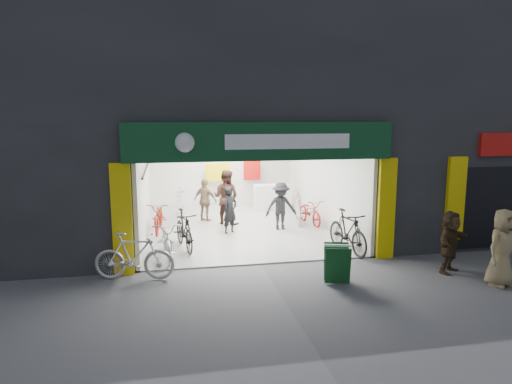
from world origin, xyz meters
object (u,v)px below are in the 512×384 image
object	(u,v)px
bike_left_front	(167,239)
parked_bike	(134,256)
sandwich_board	(337,263)
bike_right_front	(348,232)
pedestrian_near	(502,248)

from	to	relation	value
bike_left_front	parked_bike	bearing A→B (deg)	-121.22
bike_left_front	sandwich_board	bearing A→B (deg)	-39.34
bike_left_front	bike_right_front	size ratio (longest dim) A/B	1.01
sandwich_board	bike_right_front	bearing A→B (deg)	77.73
bike_left_front	pedestrian_near	distance (m)	7.83
sandwich_board	bike_left_front	bearing A→B (deg)	160.78
parked_bike	bike_left_front	bearing A→B (deg)	-14.45
bike_right_front	pedestrian_near	world-z (taller)	pedestrian_near
parked_bike	pedestrian_near	xyz separation A→B (m)	(7.79, -1.89, 0.30)
bike_left_front	parked_bike	distance (m)	1.61
bike_left_front	bike_right_front	world-z (taller)	bike_right_front
pedestrian_near	sandwich_board	distance (m)	3.54
bike_right_front	parked_bike	bearing A→B (deg)	-177.58
bike_right_front	parked_bike	world-z (taller)	bike_right_front
bike_left_front	pedestrian_near	bearing A→B (deg)	-30.00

